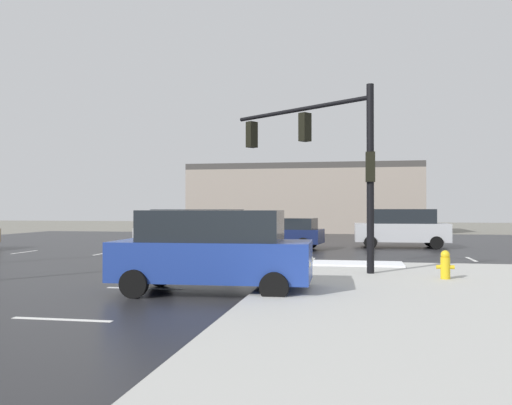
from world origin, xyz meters
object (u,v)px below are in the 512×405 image
at_px(suv_blue, 212,249).
at_px(suv_silver, 401,227).
at_px(suv_white, 198,233).
at_px(fire_hydrant, 445,265).
at_px(sedan_navy, 281,233).
at_px(traffic_signal_mast, 327,149).

height_order(suv_blue, suv_silver, same).
distance_m(suv_white, suv_silver, 12.01).
distance_m(suv_white, suv_blue, 8.81).
distance_m(fire_hydrant, suv_blue, 6.57).
distance_m(suv_white, sedan_navy, 6.53).
bearing_deg(traffic_signal_mast, sedan_navy, -37.76).
bearing_deg(suv_silver, traffic_signal_mast, -106.85).
bearing_deg(suv_silver, suv_blue, -110.68).
bearing_deg(suv_silver, fire_hydrant, -91.15).
bearing_deg(suv_silver, suv_white, -137.47).
relative_size(suv_blue, sedan_navy, 1.04).
bearing_deg(fire_hydrant, suv_silver, 90.42).
xyz_separation_m(fire_hydrant, sedan_navy, (-6.17, 11.48, 0.32)).
bearing_deg(sedan_navy, suv_silver, -152.01).
bearing_deg(suv_white, fire_hydrant, 150.86).
distance_m(fire_hydrant, suv_white, 10.31).
xyz_separation_m(suv_white, sedan_navy, (2.55, 6.01, -0.24)).
distance_m(traffic_signal_mast, sedan_navy, 10.44).
distance_m(traffic_signal_mast, fire_hydrant, 5.19).
bearing_deg(sedan_navy, fire_hydrant, 125.09).
xyz_separation_m(traffic_signal_mast, sedan_navy, (-2.82, 9.54, -3.15)).
relative_size(traffic_signal_mast, suv_silver, 1.17).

